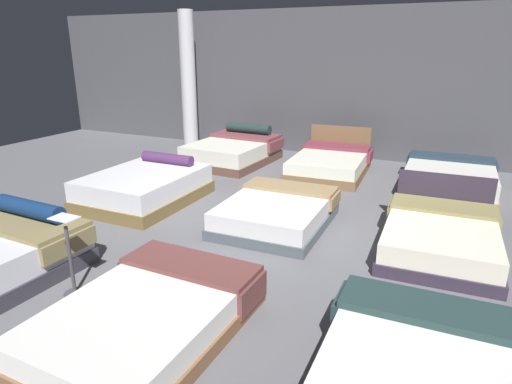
{
  "coord_description": "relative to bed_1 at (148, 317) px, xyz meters",
  "views": [
    {
      "loc": [
        2.44,
        -5.6,
        2.62
      ],
      "look_at": [
        -0.34,
        0.33,
        0.45
      ],
      "focal_mm": 30.91,
      "sensor_mm": 36.0,
      "label": 1
    }
  ],
  "objects": [
    {
      "name": "bed_6",
      "position": [
        -2.35,
        6.16,
        0.09
      ],
      "size": [
        1.79,
        2.22,
        0.81
      ],
      "rotation": [
        0.0,
        0.0,
        -0.05
      ],
      "color": "brown",
      "rests_on": "ground_plane"
    },
    {
      "name": "showroom_back_wall",
      "position": [
        -0.0,
        7.92,
        1.56
      ],
      "size": [
        18.0,
        0.06,
        3.5
      ],
      "primitive_type": "cube",
      "color": "#47474C",
      "rests_on": "ground_plane"
    },
    {
      "name": "bed_1",
      "position": [
        0.0,
        0.0,
        0.0
      ],
      "size": [
        1.55,
        2.17,
        0.43
      ],
      "rotation": [
        0.0,
        0.0,
        -0.02
      ],
      "color": "brown",
      "rests_on": "ground_plane"
    },
    {
      "name": "ground_plane",
      "position": [
        -0.0,
        2.8,
        -0.2
      ],
      "size": [
        18.0,
        18.0,
        0.02
      ],
      "primitive_type": "cube",
      "color": "#5B5B60"
    },
    {
      "name": "bed_8",
      "position": [
        2.35,
        6.14,
        0.03
      ],
      "size": [
        1.71,
        2.08,
        0.49
      ],
      "rotation": [
        0.0,
        0.0,
        0.02
      ],
      "color": "#927553",
      "rests_on": "ground_plane"
    },
    {
      "name": "support_pillar",
      "position": [
        -4.21,
        7.18,
        1.56
      ],
      "size": [
        0.4,
        0.4,
        3.5
      ],
      "primitive_type": "cylinder",
      "color": "silver",
      "rests_on": "ground_plane"
    },
    {
      "name": "bed_7",
      "position": [
        -0.02,
        6.2,
        0.03
      ],
      "size": [
        1.64,
        2.22,
        0.87
      ],
      "rotation": [
        0.0,
        0.0,
        0.06
      ],
      "color": "brown",
      "rests_on": "ground_plane"
    },
    {
      "name": "bed_5",
      "position": [
        2.38,
        3.12,
        0.02
      ],
      "size": [
        1.53,
        2.05,
        0.83
      ],
      "rotation": [
        0.0,
        0.0,
        0.04
      ],
      "color": "#312839",
      "rests_on": "ground_plane"
    },
    {
      "name": "bed_4",
      "position": [
        0.05,
        3.04,
        0.01
      ],
      "size": [
        1.57,
        1.94,
        0.46
      ],
      "rotation": [
        0.0,
        0.0,
        0.03
      ],
      "color": "#4B535B",
      "rests_on": "ground_plane"
    },
    {
      "name": "bed_3",
      "position": [
        -2.46,
        3.04,
        0.08
      ],
      "size": [
        1.6,
        2.11,
        0.73
      ],
      "rotation": [
        0.0,
        0.0,
        0.0
      ],
      "color": "brown",
      "rests_on": "ground_plane"
    },
    {
      "name": "price_sign",
      "position": [
        -1.21,
        0.23,
        0.15
      ],
      "size": [
        0.28,
        0.24,
        0.92
      ],
      "color": "#3F3F44",
      "rests_on": "ground_plane"
    }
  ]
}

